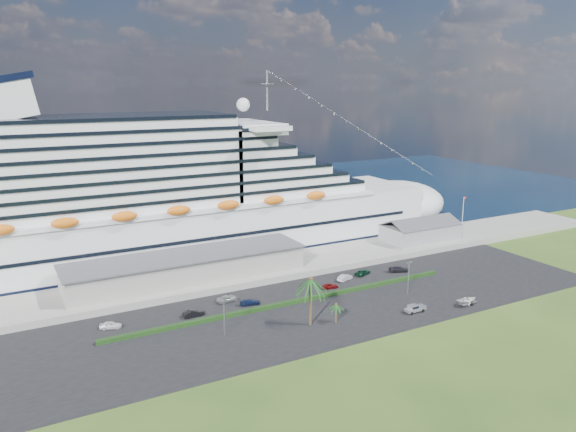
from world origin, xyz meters
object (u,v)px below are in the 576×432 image
pickup_truck (415,308)px  boat_trailer (468,300)px  cruise_ship (170,203)px  parked_car_3 (250,302)px

pickup_truck → boat_trailer: size_ratio=0.81×
cruise_ship → pickup_truck: size_ratio=37.85×
parked_car_3 → boat_trailer: boat_trailer is taller
parked_car_3 → pickup_truck: size_ratio=0.92×
parked_car_3 → pickup_truck: bearing=-114.5°
cruise_ship → boat_trailer: 85.33m
boat_trailer → pickup_truck: bearing=169.1°
cruise_ship → pickup_truck: bearing=-61.4°
parked_car_3 → boat_trailer: bearing=-108.1°
cruise_ship → pickup_truck: cruise_ship is taller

